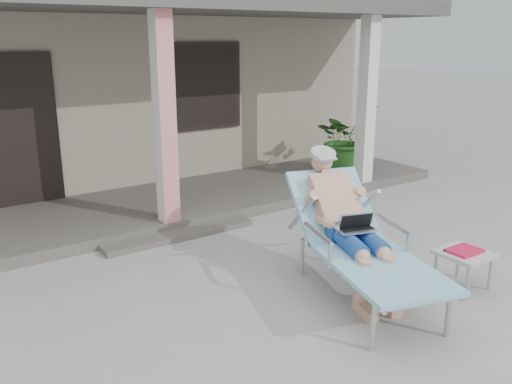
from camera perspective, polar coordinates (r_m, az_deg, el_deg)
ground at (r=5.47m, az=0.98°, el=-10.56°), size 60.00×60.00×0.00m
house at (r=10.87m, az=-19.64°, el=11.07°), size 10.40×5.40×3.30m
porch_deck at (r=7.90m, az=-11.76°, el=-1.76°), size 10.00×2.00×0.15m
porch_overhang at (r=7.49m, az=-12.82°, el=18.31°), size 10.00×2.30×2.85m
porch_step at (r=6.91m, az=-7.98°, el=-4.49°), size 2.00×0.30×0.07m
lounger at (r=5.32m, az=10.32°, el=-1.51°), size 1.38×2.24×1.41m
side_table at (r=5.80m, az=21.07°, el=-6.25°), size 0.47×0.47×0.42m
potted_palm at (r=9.62m, az=9.34°, el=5.63°), size 1.07×0.93×1.17m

